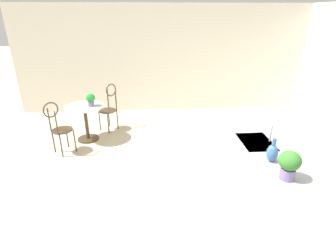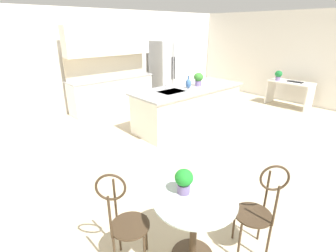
# 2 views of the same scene
# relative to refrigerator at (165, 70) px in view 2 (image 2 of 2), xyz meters

# --- Properties ---
(ground_plane) EXTENTS (40.00, 40.00, 0.00)m
(ground_plane) POSITION_rel_refrigerator_xyz_m (-1.57, -3.14, -0.92)
(ground_plane) COLOR beige
(wall_back) EXTENTS (9.00, 0.12, 2.70)m
(wall_back) POSITION_rel_refrigerator_xyz_m (-1.57, 0.52, 0.43)
(wall_back) COLOR silver
(wall_back) RESTS_ON ground
(wall_right) EXTENTS (0.12, 7.80, 2.70)m
(wall_right) POSITION_rel_refrigerator_xyz_m (2.69, -3.14, 0.43)
(wall_right) COLOR silver
(wall_right) RESTS_ON ground
(kitchen_island) EXTENTS (2.80, 1.06, 0.92)m
(kitchen_island) POSITION_rel_refrigerator_xyz_m (-1.27, -2.29, -0.46)
(kitchen_island) COLOR white
(kitchen_island) RESTS_ON ground
(back_counter_run) EXTENTS (2.44, 0.64, 1.52)m
(back_counter_run) POSITION_rel_refrigerator_xyz_m (-1.97, 0.07, -0.43)
(back_counter_run) COLOR white
(back_counter_run) RESTS_ON ground
(upper_cabinet_run) EXTENTS (2.40, 0.36, 0.76)m
(upper_cabinet_run) POSITION_rel_refrigerator_xyz_m (-1.97, 0.04, 0.98)
(upper_cabinet_run) COLOR white
(upper_cabinet_run) RESTS_ON back_counter_run
(refrigerator) EXTENTS (0.84, 0.75, 1.84)m
(refrigerator) POSITION_rel_refrigerator_xyz_m (0.00, 0.00, 0.00)
(refrigerator) COLOR #B7BABF
(refrigerator) RESTS_ON ground
(bistro_table) EXTENTS (0.80, 0.80, 0.74)m
(bistro_table) POSITION_rel_refrigerator_xyz_m (-3.99, -4.99, -0.47)
(bistro_table) COLOR #3D2D1E
(bistro_table) RESTS_ON ground
(chair_near_window) EXTENTS (0.54, 0.54, 1.04)m
(chair_near_window) POSITION_rel_refrigerator_xyz_m (-4.52, -4.58, -0.35)
(chair_near_window) COLOR #3D2D1E
(chair_near_window) RESTS_ON ground
(chair_by_island) EXTENTS (0.54, 0.54, 1.04)m
(chair_by_island) POSITION_rel_refrigerator_xyz_m (-3.42, -5.36, -0.35)
(chair_by_island) COLOR #3D2D1E
(chair_by_island) RESTS_ON ground
(sink_faucet) EXTENTS (0.02, 0.02, 0.22)m
(sink_faucet) POSITION_rel_refrigerator_xyz_m (-1.82, -2.11, 0.11)
(sink_faucet) COLOR #B2B5BA
(sink_faucet) RESTS_ON kitchen_island
(writing_desk) EXTENTS (0.60, 1.20, 0.74)m
(writing_desk) POSITION_rel_refrigerator_xyz_m (2.08, -3.21, -0.41)
(writing_desk) COLOR white
(writing_desk) RESTS_ON ground
(keyboard) EXTENTS (0.16, 0.44, 0.03)m
(keyboard) POSITION_rel_refrigerator_xyz_m (2.10, -3.31, -0.17)
(keyboard) COLOR black
(keyboard) RESTS_ON writing_desk
(potted_plant_on_table) EXTENTS (0.18, 0.18, 0.25)m
(potted_plant_on_table) POSITION_rel_refrigerator_xyz_m (-4.00, -4.85, -0.04)
(potted_plant_on_table) COLOR #7A669E
(potted_plant_on_table) RESTS_ON bistro_table
(potted_plant_counter_near) EXTENTS (0.22, 0.22, 0.31)m
(potted_plant_counter_near) POSITION_rel_refrigerator_xyz_m (-0.97, -2.30, 0.18)
(potted_plant_counter_near) COLOR #7A669E
(potted_plant_counter_near) RESTS_ON kitchen_island
(potted_plant_on_desk) EXTENTS (0.21, 0.21, 0.29)m
(potted_plant_on_desk) POSITION_rel_refrigerator_xyz_m (1.96, -2.86, -0.01)
(potted_plant_on_desk) COLOR #7A669E
(potted_plant_on_desk) RESTS_ON writing_desk
(vase_on_counter) EXTENTS (0.13, 0.13, 0.29)m
(vase_on_counter) POSITION_rel_refrigerator_xyz_m (-1.32, -2.31, 0.11)
(vase_on_counter) COLOR #386099
(vase_on_counter) RESTS_ON kitchen_island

